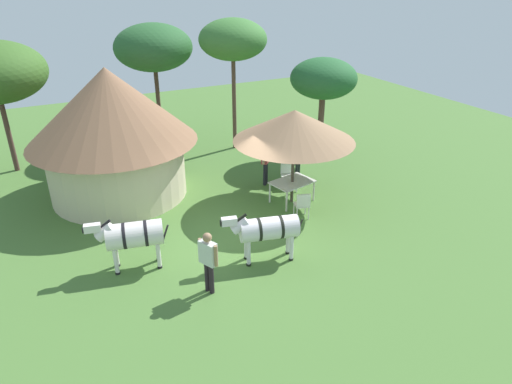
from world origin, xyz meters
TOP-DOWN VIEW (x-y plane):
  - ground_plane at (0.00, 0.00)m, footprint 36.00×36.00m
  - thatched_hut at (-2.44, 4.18)m, footprint 5.52×5.52m
  - shade_umbrella at (2.59, 1.00)m, footprint 3.91×3.91m
  - patio_dining_table at (2.59, 1.00)m, footprint 1.54×1.22m
  - patio_chair_near_hut at (2.26, -0.18)m, footprint 0.54×0.52m
  - patio_chair_west_end at (3.05, 2.12)m, footprint 0.57×0.56m
  - guest_beside_umbrella at (2.44, 2.63)m, footprint 0.48×0.48m
  - guest_behind_table at (3.70, 2.44)m, footprint 0.51×0.40m
  - standing_watcher at (-1.69, -2.27)m, footprint 0.38×0.54m
  - zebra_nearest_camera at (0.20, -1.68)m, footprint 2.18×0.96m
  - zebra_by_umbrella at (-3.04, -0.44)m, footprint 2.07×0.95m
  - acacia_tree_far_lawn at (3.05, 6.63)m, footprint 2.74×2.74m
  - acacia_tree_left_background at (0.32, 8.55)m, footprint 3.22×3.22m
  - acacia_tree_right_background at (5.72, 4.04)m, footprint 2.61×2.61m

SIDE VIEW (x-z plane):
  - ground_plane at x=0.00m, z-range 0.00..0.00m
  - patio_chair_near_hut at x=2.26m, z-range 0.07..0.97m
  - patio_chair_west_end at x=3.05m, z-range 0.07..0.97m
  - patio_dining_table at x=2.59m, z-range 0.29..1.03m
  - zebra_nearest_camera at x=0.20m, z-range 0.20..1.69m
  - guest_behind_table at x=3.70m, z-range 0.16..1.78m
  - zebra_by_umbrella at x=-3.04m, z-range 0.22..1.73m
  - standing_watcher at x=-1.69m, z-range 0.17..1.82m
  - guest_beside_umbrella at x=2.44m, z-range 0.17..1.90m
  - thatched_hut at x=-2.44m, z-range 0.21..4.58m
  - shade_umbrella at x=2.59m, z-range 1.08..4.25m
  - acacia_tree_right_background at x=5.72m, z-range 1.21..5.26m
  - acacia_tree_left_background at x=0.32m, z-range 1.60..6.75m
  - acacia_tree_far_lawn at x=3.05m, z-range 1.85..7.24m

